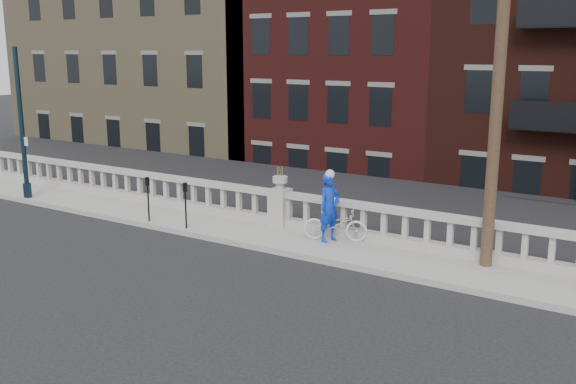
{
  "coord_description": "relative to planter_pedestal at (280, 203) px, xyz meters",
  "views": [
    {
      "loc": [
        10.18,
        -11.39,
        5.24
      ],
      "look_at": [
        0.76,
        3.2,
        1.38
      ],
      "focal_mm": 40.0,
      "sensor_mm": 36.0,
      "label": 1
    }
  ],
  "objects": [
    {
      "name": "ground",
      "position": [
        0.0,
        -3.95,
        -0.83
      ],
      "size": [
        120.0,
        120.0,
        0.0
      ],
      "primitive_type": "plane",
      "color": "black",
      "rests_on": "ground"
    },
    {
      "name": "lower_level",
      "position": [
        0.56,
        19.09,
        1.8
      ],
      "size": [
        80.0,
        44.0,
        20.8
      ],
      "color": "#605E59",
      "rests_on": "ground"
    },
    {
      "name": "streetlight_pole",
      "position": [
        -9.5,
        -1.8,
        1.38
      ],
      "size": [
        0.4,
        0.28,
        5.2
      ],
      "color": "#11232D",
      "rests_on": "sidewalk"
    },
    {
      "name": "parking_meter_a",
      "position": [
        -3.59,
        -1.8,
        0.17
      ],
      "size": [
        0.1,
        0.09,
        1.36
      ],
      "color": "black",
      "rests_on": "sidewalk"
    },
    {
      "name": "cyclist",
      "position": [
        2.02,
        -0.64,
        0.25
      ],
      "size": [
        0.63,
        0.78,
        1.87
      ],
      "primitive_type": "imported",
      "rotation": [
        0.0,
        0.0,
        1.27
      ],
      "color": "#0D31C9",
      "rests_on": "sidewalk"
    },
    {
      "name": "bicycle",
      "position": [
        2.14,
        -0.5,
        -0.22
      ],
      "size": [
        1.85,
        1.2,
        0.92
      ],
      "primitive_type": "imported",
      "rotation": [
        0.0,
        0.0,
        1.94
      ],
      "color": "silver",
      "rests_on": "sidewalk"
    },
    {
      "name": "utility_pole",
      "position": [
        6.2,
        -0.35,
        4.41
      ],
      "size": [
        1.6,
        0.28,
        10.0
      ],
      "color": "#422D1E",
      "rests_on": "sidewalk"
    },
    {
      "name": "sidewalk",
      "position": [
        0.0,
        -0.95,
        -0.76
      ],
      "size": [
        32.0,
        2.2,
        0.15
      ],
      "primitive_type": "cube",
      "color": "#9C9991",
      "rests_on": "ground"
    },
    {
      "name": "balustrade",
      "position": [
        0.0,
        0.0,
        -0.19
      ],
      "size": [
        28.0,
        0.34,
        1.03
      ],
      "color": "#9C9991",
      "rests_on": "sidewalk"
    },
    {
      "name": "planter_pedestal",
      "position": [
        0.0,
        0.0,
        0.0
      ],
      "size": [
        0.55,
        0.55,
        1.76
      ],
      "color": "#9C9991",
      "rests_on": "sidewalk"
    },
    {
      "name": "parking_meter_b",
      "position": [
        -2.09,
        -1.8,
        0.17
      ],
      "size": [
        0.1,
        0.09,
        1.36
      ],
      "color": "black",
      "rests_on": "sidewalk"
    }
  ]
}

